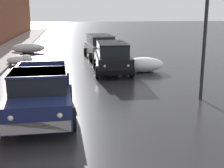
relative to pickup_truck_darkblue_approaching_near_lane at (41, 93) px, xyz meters
name	(u,v)px	position (x,y,z in m)	size (l,w,h in m)	color
snow_bank_near_corner_left	(22,60)	(-2.14, 10.93, -0.55)	(1.76, 1.01, 0.71)	white
snow_bank_along_left_kerb	(109,39)	(5.73, 25.03, -0.50)	(1.82, 1.23, 0.80)	white
snow_bank_mid_block_left	(28,48)	(-2.47, 17.02, -0.46)	(2.82, 1.08, 0.86)	white
snow_bank_near_corner_right	(143,65)	(5.48, 7.34, -0.46)	(2.47, 1.30, 0.89)	white
pickup_truck_darkblue_approaching_near_lane	(41,93)	(0.00, 0.00, 0.00)	(2.33, 5.19, 1.76)	navy
suv_black_parked_kerbside_close	(112,57)	(3.55, 7.24, 0.11)	(2.26, 4.47, 1.82)	black
suv_grey_parked_kerbside_mid	(100,46)	(3.45, 12.99, 0.11)	(2.39, 4.76, 1.82)	slate
street_lamp_post	(207,9)	(6.42, 1.25, 2.82)	(0.44, 0.24, 6.67)	#28282D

